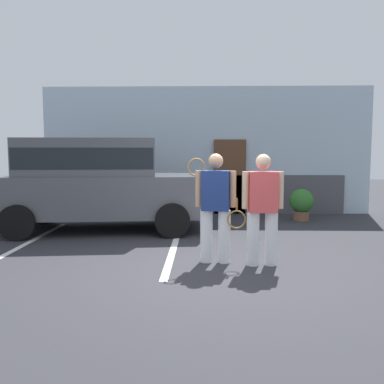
{
  "coord_description": "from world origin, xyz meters",
  "views": [
    {
      "loc": [
        -0.08,
        -6.23,
        1.79
      ],
      "look_at": [
        -0.28,
        1.2,
        1.05
      ],
      "focal_mm": 38.97,
      "sensor_mm": 36.0,
      "label": 1
    }
  ],
  "objects_px": {
    "parked_suv": "(97,180)",
    "tennis_player_woman": "(262,208)",
    "tennis_player_man": "(215,206)",
    "potted_plant_by_porch": "(301,203)"
  },
  "relations": [
    {
      "from": "parked_suv",
      "to": "tennis_player_woman",
      "type": "bearing_deg",
      "value": -46.53
    },
    {
      "from": "tennis_player_man",
      "to": "tennis_player_woman",
      "type": "relative_size",
      "value": 1.0
    },
    {
      "from": "tennis_player_woman",
      "to": "tennis_player_man",
      "type": "bearing_deg",
      "value": -14.3
    },
    {
      "from": "parked_suv",
      "to": "tennis_player_man",
      "type": "xyz_separation_m",
      "value": [
        2.58,
        -2.65,
        -0.23
      ]
    },
    {
      "from": "tennis_player_man",
      "to": "tennis_player_woman",
      "type": "bearing_deg",
      "value": 174.45
    },
    {
      "from": "potted_plant_by_porch",
      "to": "parked_suv",
      "type": "bearing_deg",
      "value": -163.75
    },
    {
      "from": "potted_plant_by_porch",
      "to": "tennis_player_man",
      "type": "bearing_deg",
      "value": -119.63
    },
    {
      "from": "tennis_player_woman",
      "to": "potted_plant_by_porch",
      "type": "relative_size",
      "value": 2.13
    },
    {
      "from": "tennis_player_man",
      "to": "potted_plant_by_porch",
      "type": "xyz_separation_m",
      "value": [
        2.32,
        4.08,
        -0.46
      ]
    },
    {
      "from": "tennis_player_man",
      "to": "tennis_player_woman",
      "type": "height_order",
      "value": "tennis_player_man"
    }
  ]
}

